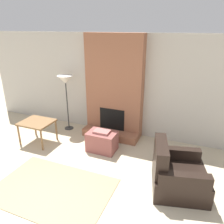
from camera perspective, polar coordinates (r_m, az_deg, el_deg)
The scene contains 7 objects.
wall_back at distance 5.72m, azimuth 1.29°, elevation 6.98°, with size 8.07×0.06×2.60m, color #BCB7AD.
fireplace at distance 5.55m, azimuth 0.52°, elevation 5.60°, with size 1.47×0.62×2.60m.
ottoman at distance 5.13m, azimuth -2.62°, elevation -7.60°, with size 0.66×0.46×0.51m.
armchair at distance 4.18m, azimuth 16.09°, elevation -15.54°, with size 1.11×1.13×0.90m.
side_table at distance 5.67m, azimuth -19.02°, elevation -2.99°, with size 0.76×0.65×0.56m.
floor_lamp_left at distance 5.95m, azimuth -12.06°, elevation 7.71°, with size 0.42×0.42×1.53m.
area_rug at distance 4.29m, azimuth -15.26°, elevation -18.83°, with size 2.10×1.40×0.01m, color #9E8966.
Camera 1 is at (1.96, -1.77, 2.73)m, focal length 35.00 mm.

